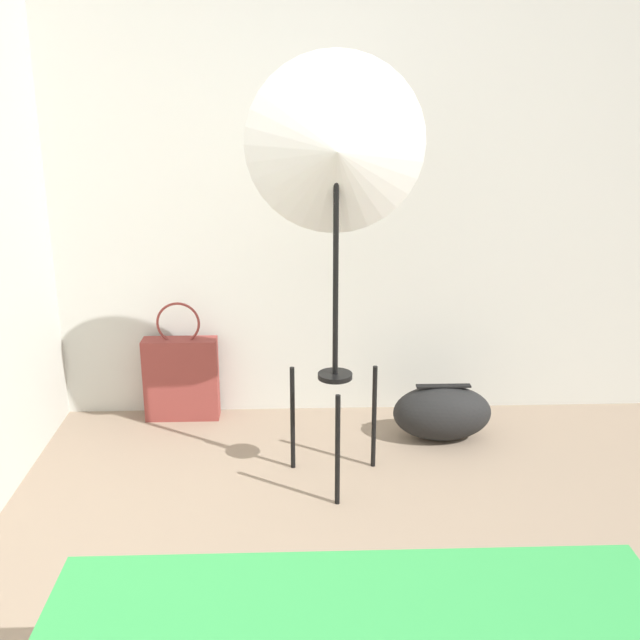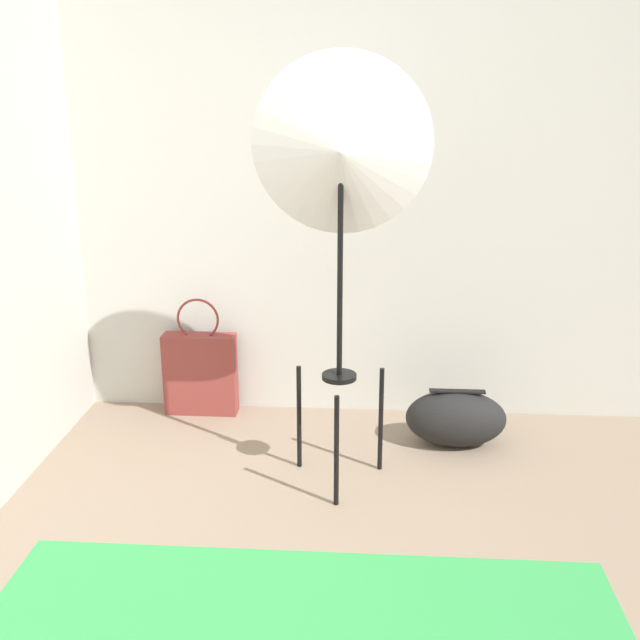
{
  "view_description": "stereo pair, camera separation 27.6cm",
  "coord_description": "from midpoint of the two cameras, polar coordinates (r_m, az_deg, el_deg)",
  "views": [
    {
      "loc": [
        -0.11,
        -1.36,
        1.57
      ],
      "look_at": [
        -0.01,
        1.27,
        0.74
      ],
      "focal_mm": 42.0,
      "sensor_mm": 36.0,
      "label": 1
    },
    {
      "loc": [
        0.17,
        -1.36,
        1.57
      ],
      "look_at": [
        -0.01,
        1.27,
        0.74
      ],
      "focal_mm": 42.0,
      "sensor_mm": 36.0,
      "label": 2
    }
  ],
  "objects": [
    {
      "name": "tote_bag",
      "position": [
        3.74,
        -12.62,
        -4.31
      ],
      "size": [
        0.36,
        0.11,
        0.59
      ],
      "color": "brown",
      "rests_on": "ground_plane"
    },
    {
      "name": "wall_back",
      "position": [
        3.54,
        -2.6,
        12.99
      ],
      "size": [
        8.0,
        0.05,
        2.6
      ],
      "color": "beige",
      "rests_on": "ground_plane"
    },
    {
      "name": "photo_umbrella",
      "position": [
        2.8,
        -1.62,
        12.63
      ],
      "size": [
        0.69,
        0.32,
        1.7
      ],
      "color": "black",
      "rests_on": "ground_plane"
    },
    {
      "name": "duffel_bag",
      "position": [
        3.5,
        7.06,
        -7.07
      ],
      "size": [
        0.45,
        0.26,
        0.27
      ],
      "color": "black",
      "rests_on": "ground_plane"
    }
  ]
}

